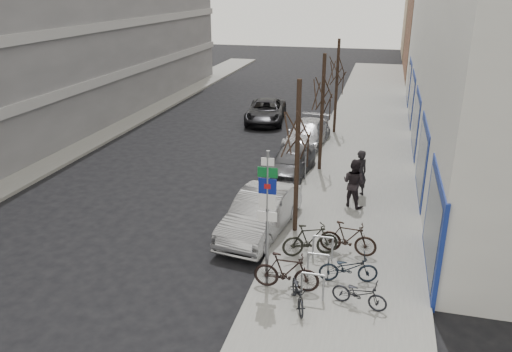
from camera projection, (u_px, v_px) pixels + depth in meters
The scene contains 25 objects.
ground at pixel (190, 276), 15.20m from camera, with size 120.00×120.00×0.00m, color black.
sidewalk_east at pixel (360, 174), 23.17m from camera, with size 5.00×70.00×0.15m, color slate.
sidewalk_west at pixel (67, 148), 26.76m from camera, with size 3.00×70.00×0.15m, color slate.
brick_building_far at pixel (474, 33), 46.91m from camera, with size 12.00×14.00×8.00m, color brown.
tan_building_far at pixel (461, 18), 60.17m from camera, with size 13.00×12.00×9.00m, color #937A5B.
highway_sign_pole at pixel (267, 211), 13.75m from camera, with size 0.55×0.10×4.20m.
bike_rack at pixel (318, 263), 14.62m from camera, with size 0.66×2.26×0.83m.
tree_near at pixel (298, 122), 16.28m from camera, with size 1.80×1.80×5.50m.
tree_mid at pixel (323, 85), 22.16m from camera, with size 1.80×1.80×5.50m.
tree_far at pixel (338, 64), 28.04m from camera, with size 1.80×1.80×5.50m.
meter_front at pixel (280, 215), 17.08m from camera, with size 0.10×0.08×1.27m.
meter_mid at pixel (305, 163), 22.05m from camera, with size 0.10×0.08×1.27m.
meter_back at pixel (321, 130), 27.03m from camera, with size 0.10×0.08×1.27m.
bike_near_left at pixel (298, 291), 13.37m from camera, with size 0.46×1.54×0.94m, color black.
bike_near_right at pixel (286, 271), 14.06m from camera, with size 0.57×1.91×1.16m, color black.
bike_mid_curb at pixel (349, 266), 14.46m from camera, with size 0.52×1.71×1.05m, color black.
bike_mid_inner at pixel (310, 240), 15.86m from camera, with size 0.55×1.85×1.12m, color black.
bike_far_curb at pixel (360, 291), 13.35m from camera, with size 0.46×1.51×0.92m, color black.
bike_far_inner at pixel (348, 238), 15.95m from camera, with size 0.55×1.86×1.13m, color black.
parked_car_front at pixel (260, 213), 17.53m from camera, with size 1.63×4.67×1.54m, color #A0A1A5.
parked_car_mid at pixel (291, 162), 22.85m from camera, with size 1.63×4.06×1.38m, color #48494D.
parked_car_back at pixel (307, 134), 27.12m from camera, with size 1.94×4.76×1.38m, color #A5A5AA.
lane_car at pixel (266, 111), 31.98m from camera, with size 2.31×5.01×1.39m, color black.
pedestrian_near at pixel (359, 173), 20.27m from camera, with size 0.71×0.47×1.95m, color black.
pedestrian_far at pixel (354, 183), 19.28m from camera, with size 0.72×0.49×1.96m, color black.
Camera 1 is at (5.20, -12.18, 8.29)m, focal length 35.00 mm.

